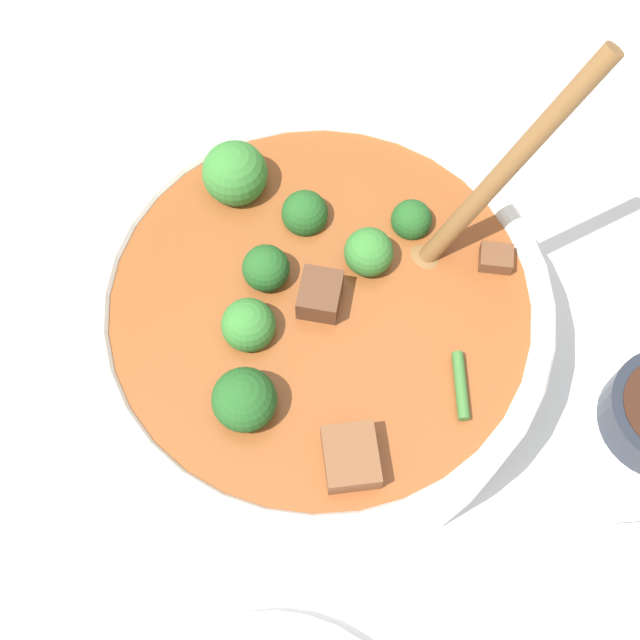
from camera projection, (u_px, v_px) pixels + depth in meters
ground_plane at (320, 355)px, 0.58m from camera, size 4.00×4.00×0.00m
stew_bowl at (320, 323)px, 0.53m from camera, size 0.30×0.31×0.24m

